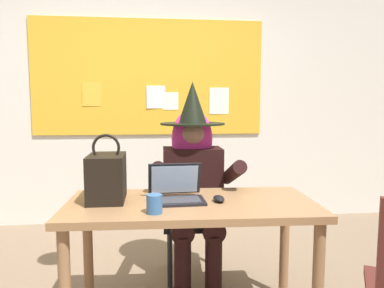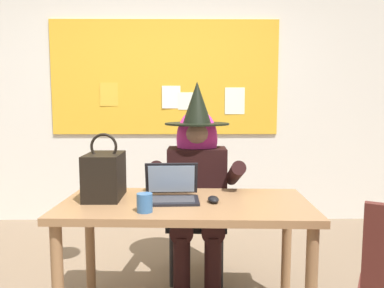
{
  "view_description": "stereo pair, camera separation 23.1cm",
  "coord_description": "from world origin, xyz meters",
  "px_view_note": "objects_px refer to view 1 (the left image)",
  "views": [
    {
      "loc": [
        0.02,
        -2.03,
        1.27
      ],
      "look_at": [
        0.27,
        0.26,
        1.02
      ],
      "focal_mm": 34.22,
      "sensor_mm": 36.0,
      "label": 1
    },
    {
      "loc": [
        0.25,
        -2.04,
        1.27
      ],
      "look_at": [
        0.27,
        0.26,
        1.02
      ],
      "focal_mm": 34.22,
      "sensor_mm": 36.0,
      "label": 2
    }
  ],
  "objects_px": {
    "chair_at_desk": "(192,208)",
    "laptop": "(176,192)",
    "desk_main": "(191,219)",
    "computer_mouse": "(219,199)",
    "handbag": "(107,177)",
    "person_costumed": "(193,173)",
    "coffee_mug": "(154,204)"
  },
  "relations": [
    {
      "from": "chair_at_desk",
      "to": "person_costumed",
      "type": "bearing_deg",
      "value": 0.51
    },
    {
      "from": "desk_main",
      "to": "coffee_mug",
      "type": "height_order",
      "value": "coffee_mug"
    },
    {
      "from": "person_costumed",
      "to": "laptop",
      "type": "xyz_separation_m",
      "value": [
        -0.16,
        -0.52,
        -0.01
      ]
    },
    {
      "from": "computer_mouse",
      "to": "chair_at_desk",
      "type": "bearing_deg",
      "value": 90.7
    },
    {
      "from": "chair_at_desk",
      "to": "laptop",
      "type": "height_order",
      "value": "laptop"
    },
    {
      "from": "computer_mouse",
      "to": "laptop",
      "type": "bearing_deg",
      "value": 160.52
    },
    {
      "from": "chair_at_desk",
      "to": "laptop",
      "type": "xyz_separation_m",
      "value": [
        -0.16,
        -0.64,
        0.28
      ]
    },
    {
      "from": "desk_main",
      "to": "coffee_mug",
      "type": "distance_m",
      "value": 0.32
    },
    {
      "from": "chair_at_desk",
      "to": "handbag",
      "type": "xyz_separation_m",
      "value": [
        -0.55,
        -0.6,
        0.37
      ]
    },
    {
      "from": "desk_main",
      "to": "chair_at_desk",
      "type": "relative_size",
      "value": 1.59
    },
    {
      "from": "computer_mouse",
      "to": "handbag",
      "type": "xyz_separation_m",
      "value": [
        -0.62,
        0.1,
        0.12
      ]
    },
    {
      "from": "handbag",
      "to": "laptop",
      "type": "bearing_deg",
      "value": -6.5
    },
    {
      "from": "handbag",
      "to": "coffee_mug",
      "type": "relative_size",
      "value": 3.98
    },
    {
      "from": "laptop",
      "to": "handbag",
      "type": "height_order",
      "value": "handbag"
    },
    {
      "from": "computer_mouse",
      "to": "desk_main",
      "type": "bearing_deg",
      "value": 168.4
    },
    {
      "from": "person_costumed",
      "to": "computer_mouse",
      "type": "bearing_deg",
      "value": 8.35
    },
    {
      "from": "chair_at_desk",
      "to": "laptop",
      "type": "relative_size",
      "value": 2.8
    },
    {
      "from": "laptop",
      "to": "person_costumed",
      "type": "bearing_deg",
      "value": 71.07
    },
    {
      "from": "laptop",
      "to": "chair_at_desk",
      "type": "bearing_deg",
      "value": 73.69
    },
    {
      "from": "person_costumed",
      "to": "laptop",
      "type": "bearing_deg",
      "value": -16.02
    },
    {
      "from": "person_costumed",
      "to": "handbag",
      "type": "height_order",
      "value": "person_costumed"
    },
    {
      "from": "desk_main",
      "to": "computer_mouse",
      "type": "xyz_separation_m",
      "value": [
        0.15,
        -0.02,
        0.12
      ]
    },
    {
      "from": "computer_mouse",
      "to": "coffee_mug",
      "type": "xyz_separation_m",
      "value": [
        -0.36,
        -0.18,
        0.03
      ]
    },
    {
      "from": "desk_main",
      "to": "computer_mouse",
      "type": "bearing_deg",
      "value": -6.48
    },
    {
      "from": "person_costumed",
      "to": "chair_at_desk",
      "type": "bearing_deg",
      "value": 178.53
    },
    {
      "from": "person_costumed",
      "to": "handbag",
      "type": "bearing_deg",
      "value": -47.95
    },
    {
      "from": "handbag",
      "to": "person_costumed",
      "type": "bearing_deg",
      "value": 41.2
    },
    {
      "from": "laptop",
      "to": "computer_mouse",
      "type": "xyz_separation_m",
      "value": [
        0.24,
        -0.06,
        -0.03
      ]
    },
    {
      "from": "person_costumed",
      "to": "coffee_mug",
      "type": "height_order",
      "value": "person_costumed"
    },
    {
      "from": "desk_main",
      "to": "laptop",
      "type": "distance_m",
      "value": 0.17
    },
    {
      "from": "desk_main",
      "to": "computer_mouse",
      "type": "height_order",
      "value": "computer_mouse"
    },
    {
      "from": "handbag",
      "to": "coffee_mug",
      "type": "height_order",
      "value": "handbag"
    }
  ]
}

